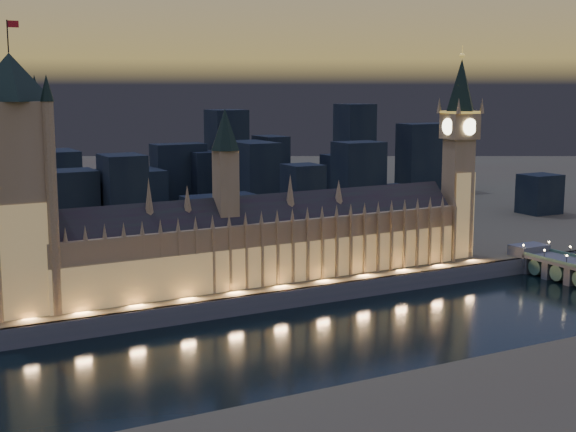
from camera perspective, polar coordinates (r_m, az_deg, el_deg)
name	(u,v)px	position (r m, az deg, el deg)	size (l,w,h in m)	color
ground_plane	(343,332)	(318.47, 3.95, -8.25)	(2000.00, 2000.00, 0.00)	black
north_bank	(53,182)	(798.49, -16.39, 2.32)	(2000.00, 960.00, 8.00)	brown
embankment_wall	(293,298)	(351.23, 0.37, -5.87)	(2000.00, 2.50, 8.00)	#444D51
palace_of_westminster	(265,241)	(362.69, -1.62, -1.76)	(202.00, 23.71, 78.00)	olive
victoria_tower	(15,171)	(324.20, -18.83, 3.03)	(31.68, 31.68, 111.91)	olive
elizabeth_tower	(459,141)	(418.82, 12.09, 5.26)	(18.00, 18.00, 107.41)	olive
city_backdrop	(193,183)	(543.49, -6.80, 2.34)	(477.15, 215.63, 73.11)	black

